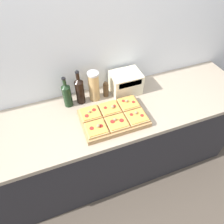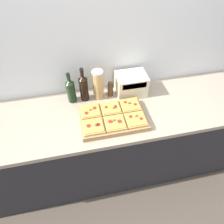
% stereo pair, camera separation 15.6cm
% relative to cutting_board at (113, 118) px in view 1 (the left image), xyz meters
% --- Properties ---
extents(ground_plane, '(12.00, 12.00, 0.00)m').
position_rel_cutting_board_xyz_m(ground_plane, '(-0.02, -0.22, -0.96)').
color(ground_plane, '#4C4238').
extents(wall_back, '(6.00, 0.06, 2.50)m').
position_rel_cutting_board_xyz_m(wall_back, '(-0.02, 0.45, 0.29)').
color(wall_back, silver).
rests_on(wall_back, ground_plane).
extents(kitchen_counter, '(2.63, 0.67, 0.93)m').
position_rel_cutting_board_xyz_m(kitchen_counter, '(-0.02, 0.10, -0.49)').
color(kitchen_counter, '#232328').
rests_on(kitchen_counter, ground_plane).
extents(cutting_board, '(0.51, 0.34, 0.04)m').
position_rel_cutting_board_xyz_m(cutting_board, '(0.00, 0.00, 0.00)').
color(cutting_board, '#A37A4C').
rests_on(cutting_board, kitchen_counter).
extents(pizza_slice_back_left, '(0.15, 0.15, 0.05)m').
position_rel_cutting_board_xyz_m(pizza_slice_back_left, '(-0.16, 0.08, 0.04)').
color(pizza_slice_back_left, tan).
rests_on(pizza_slice_back_left, cutting_board).
extents(pizza_slice_back_center, '(0.15, 0.15, 0.05)m').
position_rel_cutting_board_xyz_m(pizza_slice_back_center, '(0.00, 0.08, 0.04)').
color(pizza_slice_back_center, tan).
rests_on(pizza_slice_back_center, cutting_board).
extents(pizza_slice_back_right, '(0.15, 0.15, 0.05)m').
position_rel_cutting_board_xyz_m(pizza_slice_back_right, '(0.16, 0.08, 0.04)').
color(pizza_slice_back_right, tan).
rests_on(pizza_slice_back_right, cutting_board).
extents(pizza_slice_front_left, '(0.15, 0.15, 0.05)m').
position_rel_cutting_board_xyz_m(pizza_slice_front_left, '(-0.16, -0.08, 0.04)').
color(pizza_slice_front_left, tan).
rests_on(pizza_slice_front_left, cutting_board).
extents(pizza_slice_front_center, '(0.15, 0.15, 0.05)m').
position_rel_cutting_board_xyz_m(pizza_slice_front_center, '(-0.00, -0.08, 0.04)').
color(pizza_slice_front_center, tan).
rests_on(pizza_slice_front_center, cutting_board).
extents(pizza_slice_front_right, '(0.15, 0.15, 0.05)m').
position_rel_cutting_board_xyz_m(pizza_slice_front_right, '(0.16, -0.08, 0.04)').
color(pizza_slice_front_right, tan).
rests_on(pizza_slice_front_right, cutting_board).
extents(olive_oil_bottle, '(0.07, 0.07, 0.28)m').
position_rel_cutting_board_xyz_m(olive_oil_bottle, '(-0.29, 0.29, 0.09)').
color(olive_oil_bottle, black).
rests_on(olive_oil_bottle, kitchen_counter).
extents(wine_bottle, '(0.07, 0.07, 0.31)m').
position_rel_cutting_board_xyz_m(wine_bottle, '(-0.18, 0.29, 0.11)').
color(wine_bottle, black).
rests_on(wine_bottle, kitchen_counter).
extents(grain_jar_tall, '(0.09, 0.09, 0.27)m').
position_rel_cutting_board_xyz_m(grain_jar_tall, '(-0.06, 0.29, 0.12)').
color(grain_jar_tall, tan).
rests_on(grain_jar_tall, kitchen_counter).
extents(pepper_mill, '(0.05, 0.05, 0.15)m').
position_rel_cutting_board_xyz_m(pepper_mill, '(0.04, 0.29, 0.05)').
color(pepper_mill, '#47331E').
rests_on(pepper_mill, kitchen_counter).
extents(toaster_oven, '(0.28, 0.20, 0.19)m').
position_rel_cutting_board_xyz_m(toaster_oven, '(0.23, 0.29, 0.07)').
color(toaster_oven, beige).
rests_on(toaster_oven, kitchen_counter).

